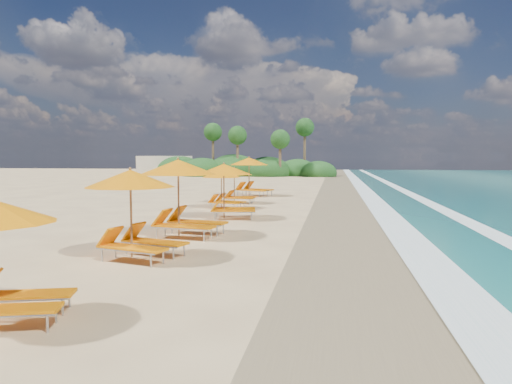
# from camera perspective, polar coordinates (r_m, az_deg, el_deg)

# --- Properties ---
(ground) EXTENTS (160.00, 160.00, 0.00)m
(ground) POSITION_cam_1_polar(r_m,az_deg,el_deg) (19.18, -0.00, -3.58)
(ground) COLOR #D6B57D
(ground) RESTS_ON ground
(wet_sand) EXTENTS (4.00, 160.00, 0.01)m
(wet_sand) POSITION_cam_1_polar(r_m,az_deg,el_deg) (18.93, 12.05, -3.76)
(wet_sand) COLOR olive
(wet_sand) RESTS_ON ground
(surf_foam) EXTENTS (4.00, 160.00, 0.01)m
(surf_foam) POSITION_cam_1_polar(r_m,az_deg,el_deg) (19.24, 20.13, -3.74)
(surf_foam) COLOR white
(surf_foam) RESTS_ON ground
(station_0) EXTENTS (2.57, 2.50, 2.04)m
(station_0) POSITION_cam_1_polar(r_m,az_deg,el_deg) (8.44, -28.72, -6.36)
(station_0) COLOR olive
(station_0) RESTS_ON ground
(station_1) EXTENTS (2.96, 2.87, 2.37)m
(station_1) POSITION_cam_1_polar(r_m,az_deg,el_deg) (12.42, -14.43, -1.84)
(station_1) COLOR olive
(station_1) RESTS_ON ground
(station_2) EXTENTS (3.11, 2.96, 2.62)m
(station_2) POSITION_cam_1_polar(r_m,az_deg,el_deg) (15.62, -8.83, -0.00)
(station_2) COLOR olive
(station_2) RESTS_ON ground
(station_3) EXTENTS (2.89, 2.77, 2.41)m
(station_3) POSITION_cam_1_polar(r_m,az_deg,el_deg) (19.99, -3.42, 0.62)
(station_3) COLOR olive
(station_3) RESTS_ON ground
(station_4) EXTENTS (2.53, 2.45, 2.04)m
(station_4) POSITION_cam_1_polar(r_m,az_deg,el_deg) (23.96, -3.93, 0.73)
(station_4) COLOR olive
(station_4) RESTS_ON ground
(station_5) EXTENTS (2.28, 2.11, 2.09)m
(station_5) POSITION_cam_1_polar(r_m,az_deg,el_deg) (26.54, -2.33, 1.15)
(station_5) COLOR olive
(station_5) RESTS_ON ground
(station_6) EXTENTS (3.49, 3.45, 2.68)m
(station_6) POSITION_cam_1_polar(r_m,az_deg,el_deg) (31.52, -0.54, 2.25)
(station_6) COLOR olive
(station_6) RESTS_ON ground
(treeline) EXTENTS (25.80, 8.80, 9.74)m
(treeline) POSITION_cam_1_polar(r_m,az_deg,el_deg) (65.58, -1.94, 2.87)
(treeline) COLOR #163D14
(treeline) RESTS_ON ground
(beach_building) EXTENTS (7.00, 5.00, 2.80)m
(beach_building) POSITION_cam_1_polar(r_m,az_deg,el_deg) (71.33, -11.09, 3.23)
(beach_building) COLOR beige
(beach_building) RESTS_ON ground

